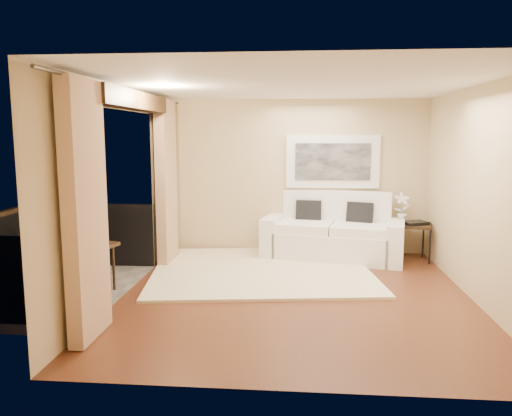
# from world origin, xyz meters

# --- Properties ---
(floor) EXTENTS (5.00, 5.00, 0.00)m
(floor) POSITION_xyz_m (0.00, 0.00, 0.00)
(floor) COLOR brown
(floor) RESTS_ON ground
(room_shell) EXTENTS (5.00, 6.40, 5.00)m
(room_shell) POSITION_xyz_m (-2.13, 0.00, 2.52)
(room_shell) COLOR white
(room_shell) RESTS_ON ground
(balcony) EXTENTS (1.81, 2.60, 1.17)m
(balcony) POSITION_xyz_m (-3.31, 0.00, 0.18)
(balcony) COLOR #605B56
(balcony) RESTS_ON ground
(curtains) EXTENTS (0.16, 4.80, 2.64)m
(curtains) POSITION_xyz_m (-2.11, 0.00, 1.34)
(curtains) COLOR tan
(curtains) RESTS_ON ground
(artwork) EXTENTS (1.62, 0.07, 0.92)m
(artwork) POSITION_xyz_m (0.61, 2.46, 1.62)
(artwork) COLOR white
(artwork) RESTS_ON room_shell
(rug) EXTENTS (3.62, 3.25, 0.04)m
(rug) POSITION_xyz_m (-0.53, 1.10, 0.02)
(rug) COLOR #F9EDC8
(rug) RESTS_ON floor
(sofa) EXTENTS (2.47, 1.45, 1.11)m
(sofa) POSITION_xyz_m (0.63, 2.10, 0.39)
(sofa) COLOR white
(sofa) RESTS_ON floor
(side_table) EXTENTS (0.70, 0.70, 0.62)m
(side_table) POSITION_xyz_m (1.93, 2.00, 0.56)
(side_table) COLOR black
(side_table) RESTS_ON floor
(tray) EXTENTS (0.46, 0.41, 0.05)m
(tray) POSITION_xyz_m (1.95, 1.96, 0.64)
(tray) COLOR black
(tray) RESTS_ON side_table
(orchid) EXTENTS (0.29, 0.21, 0.51)m
(orchid) POSITION_xyz_m (1.76, 2.15, 0.87)
(orchid) COLOR white
(orchid) RESTS_ON side_table
(bistro_table) EXTENTS (0.71, 0.71, 0.68)m
(bistro_table) POSITION_xyz_m (-2.69, -0.22, 0.59)
(bistro_table) COLOR black
(bistro_table) RESTS_ON balcony
(balcony_chair_far) EXTENTS (0.47, 0.47, 0.90)m
(balcony_chair_far) POSITION_xyz_m (-3.67, 0.32, 0.52)
(balcony_chair_far) COLOR black
(balcony_chair_far) RESTS_ON balcony
(balcony_chair_near) EXTENTS (0.53, 0.53, 1.01)m
(balcony_chair_near) POSITION_xyz_m (-3.23, -0.02, 0.59)
(balcony_chair_near) COLOR black
(balcony_chair_near) RESTS_ON balcony
(ice_bucket) EXTENTS (0.18, 0.18, 0.20)m
(ice_bucket) POSITION_xyz_m (-2.85, -0.17, 0.78)
(ice_bucket) COLOR white
(ice_bucket) RESTS_ON bistro_table
(candle) EXTENTS (0.06, 0.06, 0.07)m
(candle) POSITION_xyz_m (-2.59, -0.05, 0.71)
(candle) COLOR red
(candle) RESTS_ON bistro_table
(vase) EXTENTS (0.04, 0.04, 0.18)m
(vase) POSITION_xyz_m (-2.69, -0.43, 0.77)
(vase) COLOR white
(vase) RESTS_ON bistro_table
(glass_a) EXTENTS (0.06, 0.06, 0.12)m
(glass_a) POSITION_xyz_m (-2.57, -0.31, 0.74)
(glass_a) COLOR silver
(glass_a) RESTS_ON bistro_table
(glass_b) EXTENTS (0.06, 0.06, 0.12)m
(glass_b) POSITION_xyz_m (-2.55, -0.21, 0.74)
(glass_b) COLOR white
(glass_b) RESTS_ON bistro_table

